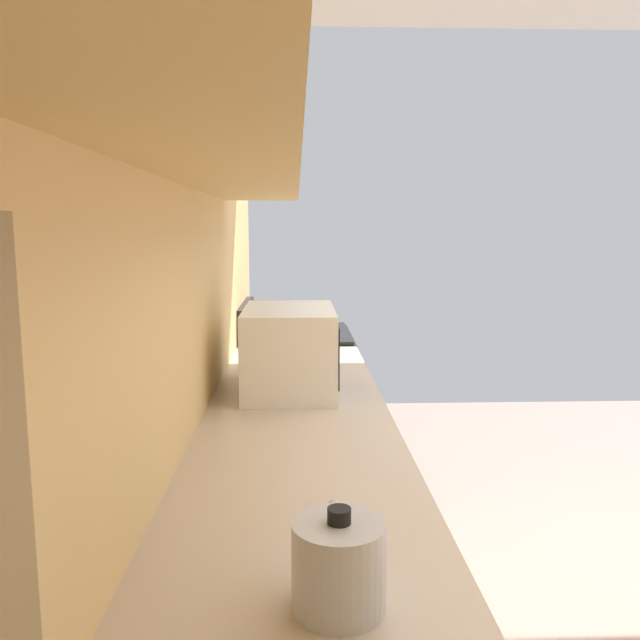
{
  "coord_description": "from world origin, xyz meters",
  "views": [
    {
      "loc": [
        -1.83,
        1.21,
        1.49
      ],
      "look_at": [
        -0.41,
        1.16,
        1.27
      ],
      "focal_mm": 35.28,
      "sensor_mm": 36.0,
      "label": 1
    }
  ],
  "objects_px": {
    "oven_range": "(297,410)",
    "bowl": "(311,354)",
    "kettle": "(339,564)",
    "microwave": "(290,349)"
  },
  "relations": [
    {
      "from": "microwave",
      "to": "kettle",
      "type": "relative_size",
      "value": 2.44
    },
    {
      "from": "kettle",
      "to": "oven_range",
      "type": "bearing_deg",
      "value": 1.42
    },
    {
      "from": "microwave",
      "to": "kettle",
      "type": "height_order",
      "value": "microwave"
    },
    {
      "from": "bowl",
      "to": "kettle",
      "type": "distance_m",
      "value": 1.82
    },
    {
      "from": "oven_range",
      "to": "kettle",
      "type": "relative_size",
      "value": 5.33
    },
    {
      "from": "oven_range",
      "to": "kettle",
      "type": "height_order",
      "value": "oven_range"
    },
    {
      "from": "oven_range",
      "to": "bowl",
      "type": "height_order",
      "value": "oven_range"
    },
    {
      "from": "oven_range",
      "to": "kettle",
      "type": "distance_m",
      "value": 2.58
    },
    {
      "from": "bowl",
      "to": "kettle",
      "type": "height_order",
      "value": "kettle"
    },
    {
      "from": "oven_range",
      "to": "bowl",
      "type": "relative_size",
      "value": 7.19
    }
  ]
}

